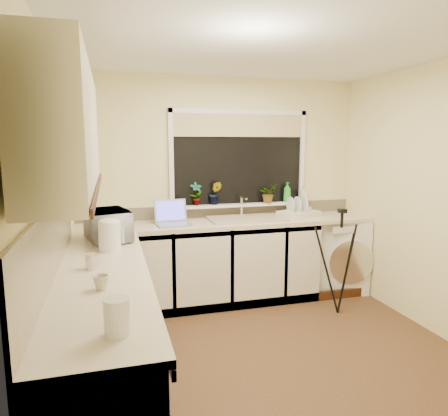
# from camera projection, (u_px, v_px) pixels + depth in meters

# --- Properties ---
(floor) EXTENTS (3.20, 3.20, 0.00)m
(floor) POSITION_uv_depth(u_px,v_px,m) (269.00, 352.00, 3.42)
(floor) COLOR brown
(floor) RESTS_ON ground
(ceiling) EXTENTS (3.20, 3.20, 0.00)m
(ceiling) POSITION_uv_depth(u_px,v_px,m) (275.00, 45.00, 3.04)
(ceiling) COLOR white
(ceiling) RESTS_ON ground
(wall_back) EXTENTS (3.20, 0.00, 3.20)m
(wall_back) POSITION_uv_depth(u_px,v_px,m) (222.00, 188.00, 4.66)
(wall_back) COLOR #F5E6A3
(wall_back) RESTS_ON ground
(wall_front) EXTENTS (3.20, 0.00, 3.20)m
(wall_front) POSITION_uv_depth(u_px,v_px,m) (401.00, 259.00, 1.80)
(wall_front) COLOR #F5E6A3
(wall_front) RESTS_ON ground
(wall_left) EXTENTS (0.00, 3.00, 3.00)m
(wall_left) POSITION_uv_depth(u_px,v_px,m) (54.00, 218.00, 2.81)
(wall_left) COLOR #F5E6A3
(wall_left) RESTS_ON ground
(wall_right) EXTENTS (0.00, 3.00, 3.00)m
(wall_right) POSITION_uv_depth(u_px,v_px,m) (439.00, 200.00, 3.65)
(wall_right) COLOR #F5E6A3
(wall_right) RESTS_ON ground
(base_cabinet_back) EXTENTS (2.55, 0.60, 0.86)m
(base_cabinet_back) POSITION_uv_depth(u_px,v_px,m) (200.00, 265.00, 4.41)
(base_cabinet_back) COLOR silver
(base_cabinet_back) RESTS_ON floor
(base_cabinet_left) EXTENTS (0.54, 2.40, 0.86)m
(base_cabinet_left) POSITION_uv_depth(u_px,v_px,m) (105.00, 341.00, 2.72)
(base_cabinet_left) COLOR silver
(base_cabinet_left) RESTS_ON floor
(worktop_back) EXTENTS (3.20, 0.60, 0.04)m
(worktop_back) POSITION_uv_depth(u_px,v_px,m) (229.00, 223.00, 4.43)
(worktop_back) COLOR beige
(worktop_back) RESTS_ON base_cabinet_back
(worktop_left) EXTENTS (0.60, 2.40, 0.04)m
(worktop_left) POSITION_uv_depth(u_px,v_px,m) (101.00, 276.00, 2.65)
(worktop_left) COLOR beige
(worktop_left) RESTS_ON base_cabinet_left
(upper_cabinet) EXTENTS (0.28, 1.90, 0.70)m
(upper_cabinet) POSITION_uv_depth(u_px,v_px,m) (68.00, 131.00, 2.33)
(upper_cabinet) COLOR silver
(upper_cabinet) RESTS_ON wall_left
(splashback_left) EXTENTS (0.02, 2.40, 0.45)m
(splashback_left) POSITION_uv_depth(u_px,v_px,m) (51.00, 242.00, 2.54)
(splashback_left) COLOR beige
(splashback_left) RESTS_ON wall_left
(splashback_back) EXTENTS (3.20, 0.02, 0.14)m
(splashback_back) POSITION_uv_depth(u_px,v_px,m) (222.00, 210.00, 4.69)
(splashback_back) COLOR beige
(splashback_back) RESTS_ON wall_back
(window_glass) EXTENTS (1.50, 0.02, 1.00)m
(window_glass) POSITION_uv_depth(u_px,v_px,m) (239.00, 159.00, 4.64)
(window_glass) COLOR black
(window_glass) RESTS_ON wall_back
(window_blind) EXTENTS (1.50, 0.02, 0.25)m
(window_blind) POSITION_uv_depth(u_px,v_px,m) (240.00, 125.00, 4.56)
(window_blind) COLOR tan
(window_blind) RESTS_ON wall_back
(windowsill) EXTENTS (1.60, 0.14, 0.03)m
(windowsill) POSITION_uv_depth(u_px,v_px,m) (240.00, 205.00, 4.67)
(windowsill) COLOR white
(windowsill) RESTS_ON wall_back
(sink) EXTENTS (0.82, 0.46, 0.03)m
(sink) POSITION_uv_depth(u_px,v_px,m) (247.00, 219.00, 4.47)
(sink) COLOR tan
(sink) RESTS_ON worktop_back
(faucet) EXTENTS (0.03, 0.03, 0.24)m
(faucet) POSITION_uv_depth(u_px,v_px,m) (242.00, 207.00, 4.63)
(faucet) COLOR silver
(faucet) RESTS_ON worktop_back
(washing_machine) EXTENTS (0.72, 0.71, 0.86)m
(washing_machine) POSITION_uv_depth(u_px,v_px,m) (337.00, 253.00, 4.89)
(washing_machine) COLOR white
(washing_machine) RESTS_ON floor
(laptop) EXTENTS (0.36, 0.34, 0.25)m
(laptop) POSITION_uv_depth(u_px,v_px,m) (172.00, 218.00, 4.23)
(laptop) COLOR #96959D
(laptop) RESTS_ON worktop_back
(kettle) EXTENTS (0.17, 0.17, 0.22)m
(kettle) POSITION_uv_depth(u_px,v_px,m) (110.00, 236.00, 3.19)
(kettle) COLOR white
(kettle) RESTS_ON worktop_left
(dish_rack) EXTENTS (0.51, 0.45, 0.06)m
(dish_rack) POSITION_uv_depth(u_px,v_px,m) (299.00, 214.00, 4.69)
(dish_rack) COLOR beige
(dish_rack) RESTS_ON worktop_back
(tripod) EXTENTS (0.70, 0.70, 1.09)m
(tripod) POSITION_uv_depth(u_px,v_px,m) (340.00, 262.00, 4.14)
(tripod) COLOR black
(tripod) RESTS_ON floor
(glass_jug) EXTENTS (0.11, 0.11, 0.17)m
(glass_jug) POSITION_uv_depth(u_px,v_px,m) (117.00, 317.00, 1.78)
(glass_jug) COLOR silver
(glass_jug) RESTS_ON worktop_left
(steel_jar) EXTENTS (0.08, 0.08, 0.11)m
(steel_jar) POSITION_uv_depth(u_px,v_px,m) (91.00, 261.00, 2.72)
(steel_jar) COLOR silver
(steel_jar) RESTS_ON worktop_left
(microwave) EXTENTS (0.44, 0.54, 0.26)m
(microwave) POSITION_uv_depth(u_px,v_px,m) (108.00, 225.00, 3.53)
(microwave) COLOR white
(microwave) RESTS_ON worktop_left
(plant_a) EXTENTS (0.15, 0.12, 0.26)m
(plant_a) POSITION_uv_depth(u_px,v_px,m) (196.00, 194.00, 4.50)
(plant_a) COLOR #999999
(plant_a) RESTS_ON windowsill
(plant_b) EXTENTS (0.17, 0.15, 0.26)m
(plant_b) POSITION_uv_depth(u_px,v_px,m) (215.00, 193.00, 4.57)
(plant_b) COLOR #999999
(plant_b) RESTS_ON windowsill
(plant_d) EXTENTS (0.25, 0.23, 0.22)m
(plant_d) POSITION_uv_depth(u_px,v_px,m) (268.00, 193.00, 4.70)
(plant_d) COLOR #999999
(plant_d) RESTS_ON windowsill
(soap_bottle_green) EXTENTS (0.10, 0.10, 0.23)m
(soap_bottle_green) POSITION_uv_depth(u_px,v_px,m) (287.00, 192.00, 4.79)
(soap_bottle_green) COLOR green
(soap_bottle_green) RESTS_ON windowsill
(soap_bottle_clear) EXTENTS (0.10, 0.10, 0.19)m
(soap_bottle_clear) POSITION_uv_depth(u_px,v_px,m) (303.00, 193.00, 4.83)
(soap_bottle_clear) COLOR #999999
(soap_bottle_clear) RESTS_ON windowsill
(cup_back) EXTENTS (0.17, 0.17, 0.10)m
(cup_back) POSITION_uv_depth(u_px,v_px,m) (306.00, 211.00, 4.76)
(cup_back) COLOR silver
(cup_back) RESTS_ON worktop_back
(cup_left) EXTENTS (0.10, 0.10, 0.08)m
(cup_left) POSITION_uv_depth(u_px,v_px,m) (101.00, 283.00, 2.34)
(cup_left) COLOR beige
(cup_left) RESTS_ON worktop_left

